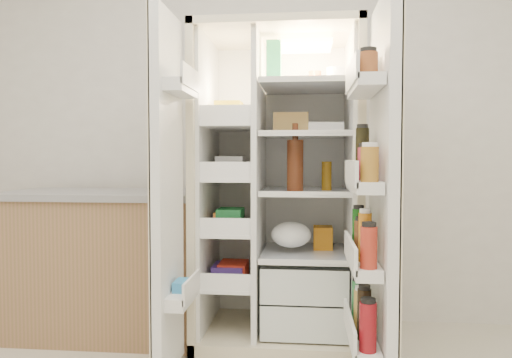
# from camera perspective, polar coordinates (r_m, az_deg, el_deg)

# --- Properties ---
(wall_back) EXTENTS (4.00, 0.02, 2.70)m
(wall_back) POSITION_cam_1_polar(r_m,az_deg,el_deg) (3.23, 1.73, 7.46)
(wall_back) COLOR white
(wall_back) RESTS_ON floor
(refrigerator) EXTENTS (0.92, 0.70, 1.80)m
(refrigerator) POSITION_cam_1_polar(r_m,az_deg,el_deg) (2.89, 2.99, -3.95)
(refrigerator) COLOR beige
(refrigerator) RESTS_ON floor
(freezer_door) EXTENTS (0.15, 0.40, 1.72)m
(freezer_door) POSITION_cam_1_polar(r_m,az_deg,el_deg) (2.36, -10.32, -1.89)
(freezer_door) COLOR white
(freezer_door) RESTS_ON floor
(fridge_door) EXTENTS (0.17, 0.58, 1.72)m
(fridge_door) POSITION_cam_1_polar(r_m,az_deg,el_deg) (2.20, 14.25, -2.69)
(fridge_door) COLOR white
(fridge_door) RESTS_ON floor
(kitchen_counter) EXTENTS (1.20, 0.64, 0.87)m
(kitchen_counter) POSITION_cam_1_polar(r_m,az_deg,el_deg) (3.14, -17.27, -9.28)
(kitchen_counter) COLOR #94684A
(kitchen_counter) RESTS_ON floor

